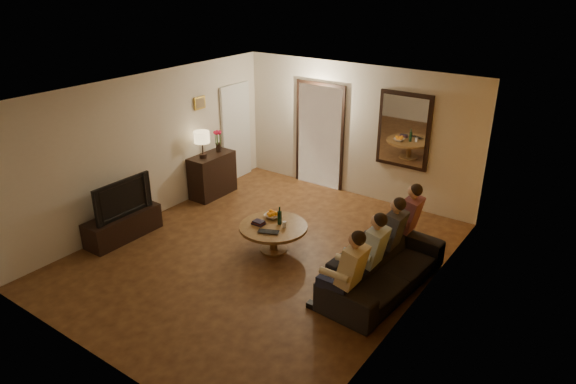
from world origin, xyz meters
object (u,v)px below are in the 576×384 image
Objects in this scene: dresser at (212,175)px; person_a at (347,278)px; coffee_table at (274,238)px; sofa at (384,268)px; person_b at (369,258)px; wine_bottle at (280,215)px; person_c at (388,240)px; dog at (352,268)px; person_d at (405,225)px; table_lamp at (202,145)px; laptop at (268,233)px; bowl at (273,216)px; tv at (119,197)px; tv_stand at (123,226)px.

dresser is 4.58m from person_a.
coffee_table is at bearing -25.06° from dresser.
sofa is (4.24, -1.04, -0.11)m from dresser.
person_b is 3.87× the size of wine_bottle.
person_c is 0.67m from dog.
person_d is (4.14, -0.14, 0.17)m from dresser.
table_lamp is 0.45× the size of person_c.
wine_bottle is at bearing 73.88° from laptop.
person_a is 2.26m from bowl.
tv is 0.91× the size of person_c.
person_c is (4.14, -0.52, -0.52)m from table_lamp.
sofa reaches higher than coffee_table.
person_a is 1.99m from wine_bottle.
laptop is (0.05, -0.38, -0.14)m from wine_bottle.
tv_stand is at bearing 0.00° from tv.
tv is at bearing -176.28° from person_a.
bowl is at bearing 31.77° from tv_stand.
sofa is 3.91× the size of dog.
tv is 0.50× the size of sofa.
bowl is 0.57m from laptop.
dresser is 4.05m from dog.
tv_stand is 4.25× the size of wine_bottle.
dog is at bearing -12.37° from bowl.
tv is 2.55m from bowl.
person_b is 0.60m from person_c.
person_a is at bearing -28.34° from wine_bottle.
table_lamp reaches higher than tv_stand.
wine_bottle is at bearing 151.66° from person_a.
sofa is at bearing -74.59° from tv.
person_a is 1.10× the size of coffee_table.
tv_stand is at bearing -153.46° from person_d.
sofa is at bearing -4.57° from bowl.
dresser is 2.91× the size of laptop.
dog is 1.81× the size of wine_bottle.
person_c is (4.14, 1.47, -0.15)m from tv.
bowl is at bearing -16.83° from table_lamp.
person_b is 1.10× the size of coffee_table.
sofa is 2.01× the size of coffee_table.
person_b is 1.20m from person_d.
coffee_table is at bearing -168.92° from person_c.
wine_bottle is (0.23, -0.12, 0.12)m from bowl.
sofa is 7.07× the size of wine_bottle.
tv_stand is (0.00, -2.21, -0.21)m from dresser.
person_a is at bearing -46.35° from dog.
person_a is at bearing -22.54° from table_lamp.
person_a and person_b have the same top height.
dresser is at bearing 154.91° from person_a.
coffee_table is at bearing 25.52° from tv_stand.
tv is 4.23m from person_b.
dresser is at bearing -177.14° from dog.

